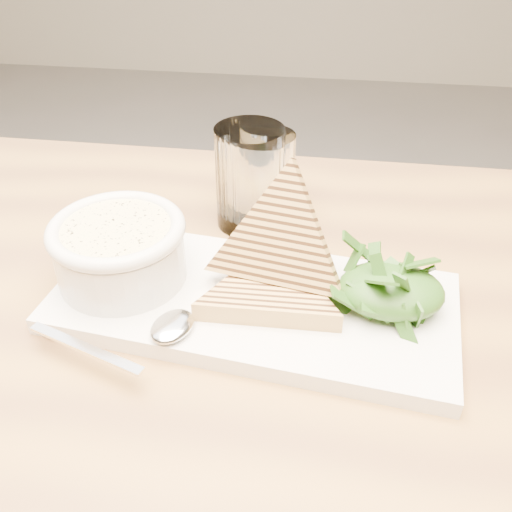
# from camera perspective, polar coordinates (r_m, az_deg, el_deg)

# --- Properties ---
(table_top) EXTENTS (1.28, 0.86, 0.04)m
(table_top) POSITION_cam_1_polar(r_m,az_deg,el_deg) (0.53, -10.11, -12.05)
(table_top) COLOR olive
(table_top) RESTS_ON ground
(platter) EXTENTS (0.40, 0.22, 0.02)m
(platter) POSITION_cam_1_polar(r_m,az_deg,el_deg) (0.55, -0.29, -4.69)
(platter) COLOR white
(platter) RESTS_ON table_top
(soup_bowl) EXTENTS (0.12, 0.12, 0.05)m
(soup_bowl) POSITION_cam_1_polar(r_m,az_deg,el_deg) (0.57, -13.37, -0.03)
(soup_bowl) COLOR white
(soup_bowl) RESTS_ON platter
(soup) EXTENTS (0.11, 0.11, 0.01)m
(soup) POSITION_cam_1_polar(r_m,az_deg,el_deg) (0.55, -13.79, 2.47)
(soup) COLOR #F0E097
(soup) RESTS_ON soup_bowl
(bowl_rim) EXTENTS (0.13, 0.13, 0.01)m
(bowl_rim) POSITION_cam_1_polar(r_m,az_deg,el_deg) (0.55, -13.82, 2.64)
(bowl_rim) COLOR white
(bowl_rim) RESTS_ON soup_bowl
(sandwich_flat) EXTENTS (0.16, 0.16, 0.02)m
(sandwich_flat) POSITION_cam_1_polar(r_m,az_deg,el_deg) (0.54, 1.45, -3.54)
(sandwich_flat) COLOR tan
(sandwich_flat) RESTS_ON platter
(sandwich_lean) EXTENTS (0.18, 0.18, 0.18)m
(sandwich_lean) POSITION_cam_1_polar(r_m,az_deg,el_deg) (0.53, 2.41, 1.42)
(sandwich_lean) COLOR tan
(sandwich_lean) RESTS_ON sandwich_flat
(salad_base) EXTENTS (0.10, 0.08, 0.04)m
(salad_base) POSITION_cam_1_polar(r_m,az_deg,el_deg) (0.54, 13.35, -3.36)
(salad_base) COLOR #1B4612
(salad_base) RESTS_ON platter
(arugula_pile) EXTENTS (0.11, 0.10, 0.05)m
(arugula_pile) POSITION_cam_1_polar(r_m,az_deg,el_deg) (0.53, 13.47, -2.66)
(arugula_pile) COLOR #325A1A
(arugula_pile) RESTS_ON platter
(spoon_bowl) EXTENTS (0.05, 0.06, 0.01)m
(spoon_bowl) POSITION_cam_1_polar(r_m,az_deg,el_deg) (0.51, -8.37, -6.95)
(spoon_bowl) COLOR silver
(spoon_bowl) RESTS_ON platter
(spoon_handle) EXTENTS (0.11, 0.05, 0.00)m
(spoon_handle) POSITION_cam_1_polar(r_m,az_deg,el_deg) (0.51, -16.70, -8.80)
(spoon_handle) COLOR silver
(spoon_handle) RESTS_ON platter
(glass_near) EXTENTS (0.07, 0.07, 0.10)m
(glass_near) POSITION_cam_1_polar(r_m,az_deg,el_deg) (0.68, 1.13, 8.20)
(glass_near) COLOR white
(glass_near) RESTS_ON table_top
(glass_far) EXTENTS (0.08, 0.08, 0.12)m
(glass_far) POSITION_cam_1_polar(r_m,az_deg,el_deg) (0.65, -0.63, 7.84)
(glass_far) COLOR white
(glass_far) RESTS_ON table_top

